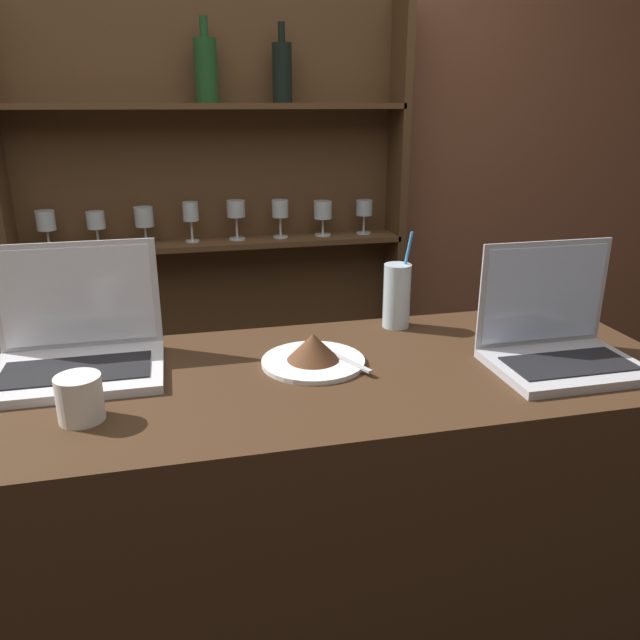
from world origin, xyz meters
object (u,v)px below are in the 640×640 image
laptop_far (557,338)px  cake_plate (313,353)px  coffee_cup (80,398)px  water_glass (397,296)px  laptop_near (78,344)px

laptop_far → cake_plate: 0.50m
laptop_far → coffee_cup: (-0.93, -0.03, -0.02)m
coffee_cup → cake_plate: bearing=18.2°
laptop_far → cake_plate: (-0.49, 0.11, -0.03)m
water_glass → laptop_far: bearing=-49.6°
water_glass → coffee_cup: 0.76m
laptop_near → water_glass: laptop_near is taller
laptop_near → cake_plate: laptop_near is taller
cake_plate → coffee_cup: 0.46m
laptop_near → water_glass: size_ratio=1.43×
coffee_cup → laptop_near: bearing=97.3°
laptop_far → water_glass: bearing=130.4°
cake_plate → water_glass: bearing=36.2°
coffee_cup → water_glass: bearing=25.3°
laptop_near → laptop_far: size_ratio=1.12×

